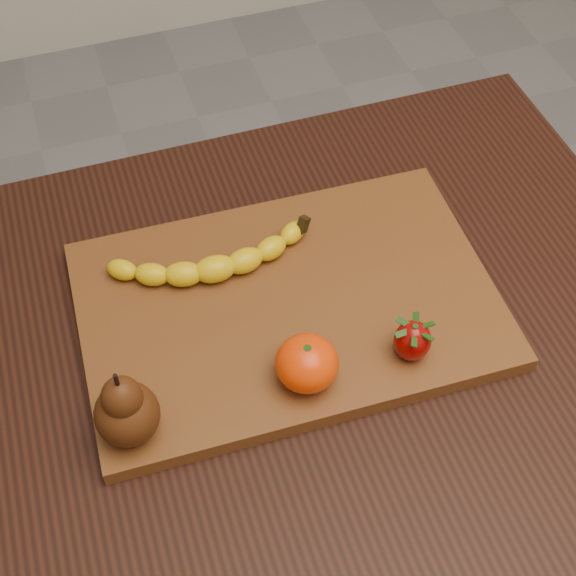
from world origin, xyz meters
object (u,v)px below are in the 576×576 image
object	(u,v)px
cutting_board	(288,305)
pear	(124,405)
table	(250,405)
mandarin	(307,363)

from	to	relation	value
cutting_board	pear	distance (m)	0.23
table	pear	size ratio (longest dim) A/B	10.28
pear	cutting_board	bearing A→B (deg)	28.06
table	cutting_board	size ratio (longest dim) A/B	2.22
pear	mandarin	world-z (taller)	pear
pear	table	bearing A→B (deg)	23.32
table	cutting_board	distance (m)	0.13
table	cutting_board	bearing A→B (deg)	36.76
cutting_board	mandarin	size ratio (longest dim) A/B	7.06
cutting_board	mandarin	xyz separation A→B (m)	(-0.01, -0.10, 0.04)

